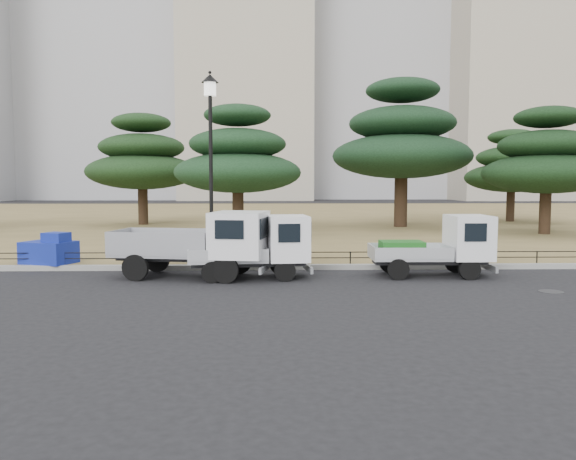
{
  "coord_description": "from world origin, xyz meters",
  "views": [
    {
      "loc": [
        -0.42,
        -14.86,
        2.68
      ],
      "look_at": [
        0.0,
        2.0,
        1.3
      ],
      "focal_mm": 35.0,
      "sensor_mm": 36.0,
      "label": 1
    }
  ],
  "objects_px": {
    "truck_kei_rear": "(440,246)",
    "tarp_pile": "(50,251)",
    "street_lamp": "(211,137)",
    "truck_large": "(200,241)",
    "truck_kei_front": "(259,247)"
  },
  "relations": [
    {
      "from": "truck_large",
      "to": "tarp_pile",
      "type": "bearing_deg",
      "value": 168.51
    },
    {
      "from": "truck_large",
      "to": "street_lamp",
      "type": "relative_size",
      "value": 0.77
    },
    {
      "from": "tarp_pile",
      "to": "street_lamp",
      "type": "bearing_deg",
      "value": -2.67
    },
    {
      "from": "truck_kei_rear",
      "to": "tarp_pile",
      "type": "relative_size",
      "value": 1.91
    },
    {
      "from": "truck_kei_front",
      "to": "truck_kei_rear",
      "type": "bearing_deg",
      "value": -3.81
    },
    {
      "from": "truck_kei_front",
      "to": "street_lamp",
      "type": "relative_size",
      "value": 0.59
    },
    {
      "from": "truck_kei_rear",
      "to": "street_lamp",
      "type": "distance_m",
      "value": 7.72
    },
    {
      "from": "truck_large",
      "to": "truck_kei_rear",
      "type": "bearing_deg",
      "value": 10.73
    },
    {
      "from": "truck_kei_front",
      "to": "truck_kei_rear",
      "type": "xyz_separation_m",
      "value": [
        5.25,
        0.21,
        0.0
      ]
    },
    {
      "from": "street_lamp",
      "to": "tarp_pile",
      "type": "height_order",
      "value": "street_lamp"
    },
    {
      "from": "truck_kei_rear",
      "to": "truck_large",
      "type": "bearing_deg",
      "value": -178.32
    },
    {
      "from": "street_lamp",
      "to": "tarp_pile",
      "type": "bearing_deg",
      "value": 177.33
    },
    {
      "from": "truck_kei_front",
      "to": "tarp_pile",
      "type": "distance_m",
      "value": 7.08
    },
    {
      "from": "truck_kei_rear",
      "to": "tarp_pile",
      "type": "bearing_deg",
      "value": 171.94
    },
    {
      "from": "truck_large",
      "to": "truck_kei_front",
      "type": "relative_size",
      "value": 1.31
    }
  ]
}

